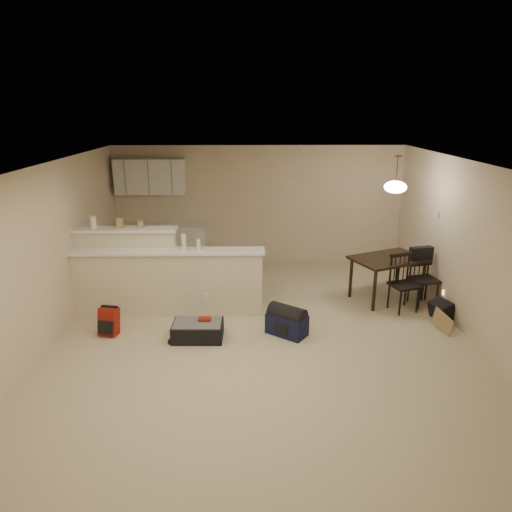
{
  "coord_description": "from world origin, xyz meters",
  "views": [
    {
      "loc": [
        -0.2,
        -5.95,
        3.21
      ],
      "look_at": [
        -0.1,
        0.7,
        1.05
      ],
      "focal_mm": 32.0,
      "sensor_mm": 36.0,
      "label": 1
    }
  ],
  "objects_px": {
    "dining_table": "(388,263)",
    "red_backpack": "(109,321)",
    "dining_chair_far": "(424,278)",
    "navy_duffel": "(287,324)",
    "suitcase": "(198,331)",
    "dining_chair_near": "(404,284)",
    "pendant_lamp": "(395,186)",
    "black_daypack": "(442,311)"
  },
  "relations": [
    {
      "from": "dining_table",
      "to": "red_backpack",
      "type": "relative_size",
      "value": 3.5
    },
    {
      "from": "red_backpack",
      "to": "dining_chair_far",
      "type": "bearing_deg",
      "value": 22.54
    },
    {
      "from": "dining_chair_far",
      "to": "navy_duffel",
      "type": "xyz_separation_m",
      "value": [
        -2.4,
        -1.05,
        -0.32
      ]
    },
    {
      "from": "red_backpack",
      "to": "navy_duffel",
      "type": "height_order",
      "value": "red_backpack"
    },
    {
      "from": "suitcase",
      "to": "red_backpack",
      "type": "relative_size",
      "value": 1.77
    },
    {
      "from": "dining_table",
      "to": "dining_chair_near",
      "type": "relative_size",
      "value": 1.51
    },
    {
      "from": "dining_table",
      "to": "suitcase",
      "type": "xyz_separation_m",
      "value": [
        -3.16,
        -1.43,
        -0.54
      ]
    },
    {
      "from": "dining_table",
      "to": "pendant_lamp",
      "type": "bearing_deg",
      "value": -177.35
    },
    {
      "from": "dining_chair_near",
      "to": "suitcase",
      "type": "distance_m",
      "value": 3.44
    },
    {
      "from": "red_backpack",
      "to": "navy_duffel",
      "type": "bearing_deg",
      "value": 10.26
    },
    {
      "from": "dining_chair_far",
      "to": "black_daypack",
      "type": "distance_m",
      "value": 0.68
    },
    {
      "from": "pendant_lamp",
      "to": "suitcase",
      "type": "xyz_separation_m",
      "value": [
        -3.16,
        -1.43,
        -1.87
      ]
    },
    {
      "from": "dining_table",
      "to": "suitcase",
      "type": "relative_size",
      "value": 1.98
    },
    {
      "from": "dining_chair_near",
      "to": "suitcase",
      "type": "xyz_separation_m",
      "value": [
        -3.3,
        -0.93,
        -0.35
      ]
    },
    {
      "from": "dining_table",
      "to": "suitcase",
      "type": "distance_m",
      "value": 3.51
    },
    {
      "from": "pendant_lamp",
      "to": "red_backpack",
      "type": "relative_size",
      "value": 1.51
    },
    {
      "from": "dining_table",
      "to": "navy_duffel",
      "type": "distance_m",
      "value": 2.33
    },
    {
      "from": "dining_chair_far",
      "to": "red_backpack",
      "type": "xyz_separation_m",
      "value": [
        -5.04,
        -1.01,
        -0.28
      ]
    },
    {
      "from": "dining_table",
      "to": "navy_duffel",
      "type": "xyz_separation_m",
      "value": [
        -1.85,
        -1.32,
        -0.51
      ]
    },
    {
      "from": "navy_duffel",
      "to": "dining_chair_far",
      "type": "bearing_deg",
      "value": 59.75
    },
    {
      "from": "dining_chair_far",
      "to": "red_backpack",
      "type": "bearing_deg",
      "value": 178.33
    },
    {
      "from": "dining_table",
      "to": "black_daypack",
      "type": "relative_size",
      "value": 4.18
    },
    {
      "from": "dining_chair_near",
      "to": "navy_duffel",
      "type": "distance_m",
      "value": 2.17
    },
    {
      "from": "navy_duffel",
      "to": "red_backpack",
      "type": "bearing_deg",
      "value": -144.89
    },
    {
      "from": "dining_chair_near",
      "to": "dining_chair_far",
      "type": "bearing_deg",
      "value": 11.46
    },
    {
      "from": "suitcase",
      "to": "navy_duffel",
      "type": "xyz_separation_m",
      "value": [
        1.31,
        0.11,
        0.04
      ]
    },
    {
      "from": "pendant_lamp",
      "to": "navy_duffel",
      "type": "bearing_deg",
      "value": -144.52
    },
    {
      "from": "suitcase",
      "to": "pendant_lamp",
      "type": "bearing_deg",
      "value": 25.45
    },
    {
      "from": "black_daypack",
      "to": "suitcase",
      "type": "bearing_deg",
      "value": 79.08
    },
    {
      "from": "suitcase",
      "to": "black_daypack",
      "type": "distance_m",
      "value": 3.85
    },
    {
      "from": "dining_table",
      "to": "dining_chair_far",
      "type": "xyz_separation_m",
      "value": [
        0.55,
        -0.27,
        -0.19
      ]
    },
    {
      "from": "dining_chair_near",
      "to": "navy_duffel",
      "type": "height_order",
      "value": "dining_chair_near"
    },
    {
      "from": "suitcase",
      "to": "black_daypack",
      "type": "xyz_separation_m",
      "value": [
        3.81,
        0.57,
        0.03
      ]
    },
    {
      "from": "suitcase",
      "to": "dining_table",
      "type": "bearing_deg",
      "value": 25.45
    },
    {
      "from": "pendant_lamp",
      "to": "black_daypack",
      "type": "height_order",
      "value": "pendant_lamp"
    },
    {
      "from": "black_daypack",
      "to": "dining_table",
      "type": "bearing_deg",
      "value": 17.72
    },
    {
      "from": "black_daypack",
      "to": "dining_chair_far",
      "type": "bearing_deg",
      "value": -10.13
    },
    {
      "from": "dining_chair_far",
      "to": "black_daypack",
      "type": "xyz_separation_m",
      "value": [
        0.1,
        -0.59,
        -0.33
      ]
    },
    {
      "from": "pendant_lamp",
      "to": "black_daypack",
      "type": "distance_m",
      "value": 2.13
    },
    {
      "from": "suitcase",
      "to": "black_daypack",
      "type": "bearing_deg",
      "value": 9.64
    },
    {
      "from": "red_backpack",
      "to": "navy_duffel",
      "type": "relative_size",
      "value": 0.71
    },
    {
      "from": "dining_chair_far",
      "to": "navy_duffel",
      "type": "height_order",
      "value": "dining_chair_far"
    }
  ]
}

